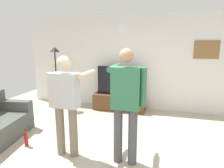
{
  "coord_description": "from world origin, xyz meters",
  "views": [
    {
      "loc": [
        0.97,
        -2.61,
        1.87
      ],
      "look_at": [
        -0.07,
        1.2,
        1.05
      ],
      "focal_mm": 31.02,
      "sensor_mm": 36.0,
      "label": 1
    }
  ],
  "objects_px": {
    "wall_clock": "(122,28)",
    "framed_picture": "(206,50)",
    "person_standing_nearer_lamp": "(66,100)",
    "beverage_bottle": "(26,139)",
    "floor_lamp": "(55,65)",
    "television": "(120,81)",
    "tv_stand": "(119,102)",
    "person_standing_nearer_couch": "(126,100)"
  },
  "relations": [
    {
      "from": "wall_clock",
      "to": "television",
      "type": "bearing_deg",
      "value": -90.0
    },
    {
      "from": "television",
      "to": "person_standing_nearer_couch",
      "type": "bearing_deg",
      "value": -74.99
    },
    {
      "from": "wall_clock",
      "to": "person_standing_nearer_couch",
      "type": "height_order",
      "value": "wall_clock"
    },
    {
      "from": "floor_lamp",
      "to": "beverage_bottle",
      "type": "height_order",
      "value": "floor_lamp"
    },
    {
      "from": "television",
      "to": "framed_picture",
      "type": "distance_m",
      "value": 2.4
    },
    {
      "from": "beverage_bottle",
      "to": "framed_picture",
      "type": "bearing_deg",
      "value": 38.64
    },
    {
      "from": "tv_stand",
      "to": "framed_picture",
      "type": "bearing_deg",
      "value": 7.56
    },
    {
      "from": "wall_clock",
      "to": "person_standing_nearer_lamp",
      "type": "bearing_deg",
      "value": -96.66
    },
    {
      "from": "tv_stand",
      "to": "floor_lamp",
      "type": "distance_m",
      "value": 2.14
    },
    {
      "from": "floor_lamp",
      "to": "tv_stand",
      "type": "bearing_deg",
      "value": 7.77
    },
    {
      "from": "television",
      "to": "beverage_bottle",
      "type": "height_order",
      "value": "television"
    },
    {
      "from": "beverage_bottle",
      "to": "tv_stand",
      "type": "bearing_deg",
      "value": 63.77
    },
    {
      "from": "television",
      "to": "wall_clock",
      "type": "bearing_deg",
      "value": 90.0
    },
    {
      "from": "person_standing_nearer_couch",
      "to": "beverage_bottle",
      "type": "xyz_separation_m",
      "value": [
        -1.87,
        -0.0,
        -0.89
      ]
    },
    {
      "from": "floor_lamp",
      "to": "beverage_bottle",
      "type": "relative_size",
      "value": 5.17
    },
    {
      "from": "tv_stand",
      "to": "person_standing_nearer_lamp",
      "type": "distance_m",
      "value": 2.61
    },
    {
      "from": "tv_stand",
      "to": "television",
      "type": "xyz_separation_m",
      "value": [
        0.0,
        0.05,
        0.62
      ]
    },
    {
      "from": "person_standing_nearer_couch",
      "to": "person_standing_nearer_lamp",
      "type": "bearing_deg",
      "value": -177.63
    },
    {
      "from": "wall_clock",
      "to": "beverage_bottle",
      "type": "height_order",
      "value": "wall_clock"
    },
    {
      "from": "wall_clock",
      "to": "floor_lamp",
      "type": "distance_m",
      "value": 2.19
    },
    {
      "from": "framed_picture",
      "to": "beverage_bottle",
      "type": "xyz_separation_m",
      "value": [
        -3.43,
        -2.74,
        -1.58
      ]
    },
    {
      "from": "person_standing_nearer_lamp",
      "to": "person_standing_nearer_couch",
      "type": "bearing_deg",
      "value": 2.37
    },
    {
      "from": "wall_clock",
      "to": "person_standing_nearer_couch",
      "type": "relative_size",
      "value": 0.16
    },
    {
      "from": "beverage_bottle",
      "to": "wall_clock",
      "type": "bearing_deg",
      "value": 66.23
    },
    {
      "from": "floor_lamp",
      "to": "television",
      "type": "bearing_deg",
      "value": 9.17
    },
    {
      "from": "floor_lamp",
      "to": "person_standing_nearer_lamp",
      "type": "relative_size",
      "value": 1.06
    },
    {
      "from": "television",
      "to": "person_standing_nearer_lamp",
      "type": "bearing_deg",
      "value": -97.3
    },
    {
      "from": "framed_picture",
      "to": "floor_lamp",
      "type": "xyz_separation_m",
      "value": [
        -4.07,
        -0.55,
        -0.45
      ]
    },
    {
      "from": "wall_clock",
      "to": "framed_picture",
      "type": "bearing_deg",
      "value": 0.13
    },
    {
      "from": "floor_lamp",
      "to": "person_standing_nearer_lamp",
      "type": "height_order",
      "value": "floor_lamp"
    },
    {
      "from": "tv_stand",
      "to": "framed_picture",
      "type": "distance_m",
      "value": 2.7
    },
    {
      "from": "person_standing_nearer_lamp",
      "to": "beverage_bottle",
      "type": "bearing_deg",
      "value": 177.53
    },
    {
      "from": "floor_lamp",
      "to": "person_standing_nearer_lamp",
      "type": "xyz_separation_m",
      "value": [
        1.52,
        -2.23,
        -0.32
      ]
    },
    {
      "from": "tv_stand",
      "to": "person_standing_nearer_couch",
      "type": "distance_m",
      "value": 2.66
    },
    {
      "from": "television",
      "to": "floor_lamp",
      "type": "height_order",
      "value": "floor_lamp"
    },
    {
      "from": "floor_lamp",
      "to": "wall_clock",
      "type": "bearing_deg",
      "value": 16.36
    },
    {
      "from": "person_standing_nearer_lamp",
      "to": "framed_picture",
      "type": "bearing_deg",
      "value": 47.49
    },
    {
      "from": "tv_stand",
      "to": "wall_clock",
      "type": "relative_size",
      "value": 5.16
    },
    {
      "from": "television",
      "to": "floor_lamp",
      "type": "relative_size",
      "value": 0.73
    },
    {
      "from": "person_standing_nearer_couch",
      "to": "beverage_bottle",
      "type": "height_order",
      "value": "person_standing_nearer_couch"
    },
    {
      "from": "person_standing_nearer_couch",
      "to": "television",
      "type": "bearing_deg",
      "value": 105.01
    },
    {
      "from": "television",
      "to": "wall_clock",
      "type": "height_order",
      "value": "wall_clock"
    }
  ]
}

